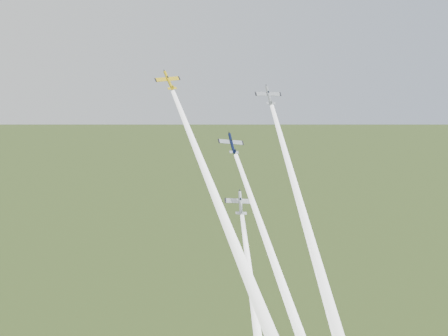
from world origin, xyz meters
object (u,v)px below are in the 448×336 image
plane_navy (232,143)px  plane_silver_low (240,203)px  plane_yellow (168,80)px  plane_silver_right (269,95)px

plane_navy → plane_silver_low: bearing=-98.2°
plane_yellow → plane_silver_low: plane_yellow is taller
plane_silver_right → plane_silver_low: size_ratio=0.93×
plane_yellow → plane_silver_right: 25.83m
plane_navy → plane_silver_right: (11.92, 2.44, 11.02)m
plane_yellow → plane_silver_low: bearing=-52.8°
plane_silver_right → plane_silver_low: 28.70m
plane_navy → plane_silver_low: size_ratio=0.93×
plane_yellow → plane_navy: bearing=-34.5°
plane_navy → plane_silver_right: plane_silver_right is taller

